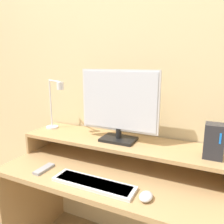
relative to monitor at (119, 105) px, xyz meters
The scene contains 9 objects.
wall_back 0.26m from the monitor, 89.41° to the left, with size 6.00×0.05×2.50m.
desk 0.59m from the monitor, 89.05° to the right, with size 1.31×0.61×0.71m.
monitor_shelf 0.26m from the monitor, 77.00° to the left, with size 1.31×0.33×0.15m.
monitor is the anchor object (origin of this frame).
desk_lamp 0.50m from the monitor, behind, with size 0.24×0.16×0.37m.
router_dock 0.57m from the monitor, ahead, with size 0.10×0.10×0.18m.
keyboard 0.49m from the monitor, 91.17° to the right, with size 0.46×0.12×0.02m.
mouse 0.56m from the monitor, 48.28° to the right, with size 0.06×0.09×0.03m.
remote_control 0.60m from the monitor, 140.41° to the right, with size 0.05×0.14×0.02m.
Camera 1 is at (0.53, -0.79, 1.35)m, focal length 35.00 mm.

